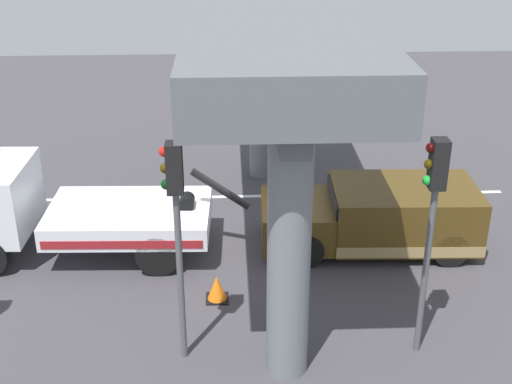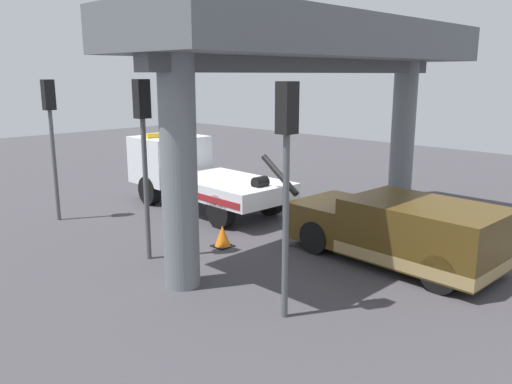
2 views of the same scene
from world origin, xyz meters
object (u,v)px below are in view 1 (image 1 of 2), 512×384
Objects in this scene: tow_truck_white at (48,207)px; traffic_cone_orange at (217,288)px; traffic_light_far at (175,207)px; traffic_light_near at (433,203)px; towed_van_green at (379,217)px.

traffic_cone_orange is at bearing 150.75° from tow_truck_white.
tow_truck_white is 1.67× the size of traffic_light_far.
traffic_light_near is 7.55× the size of traffic_cone_orange.
traffic_light_near reaches higher than traffic_cone_orange.
tow_truck_white is 1.67× the size of traffic_light_near.
towed_van_green is 1.21× the size of traffic_light_near.
tow_truck_white is at bearing -27.73° from traffic_light_near.
towed_van_green is 6.62m from traffic_light_far.
traffic_cone_orange is at bearing 29.37° from towed_van_green.
traffic_light_far is 3.53m from traffic_cone_orange.
traffic_light_near is 4.50m from traffic_light_far.
towed_van_green is at bearing -138.04° from traffic_light_far.
traffic_light_near is at bearing 88.79° from towed_van_green.
traffic_cone_orange is at bearing -108.35° from traffic_light_far.
tow_truck_white is 12.62× the size of traffic_cone_orange.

